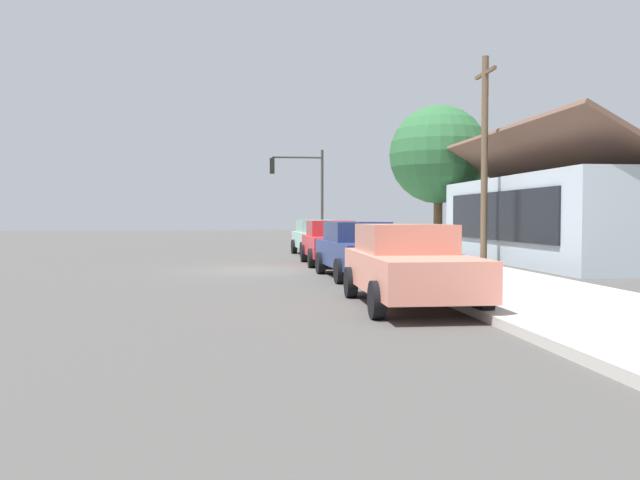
% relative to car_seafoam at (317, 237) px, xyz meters
% --- Properties ---
extents(ground_plane, '(120.00, 120.00, 0.00)m').
position_rel_car_seafoam_xyz_m(ground_plane, '(7.72, -2.82, -0.81)').
color(ground_plane, '#4C4947').
extents(sidewalk_curb, '(60.00, 4.20, 0.16)m').
position_rel_car_seafoam_xyz_m(sidewalk_curb, '(7.72, 2.78, -0.73)').
color(sidewalk_curb, beige).
rests_on(sidewalk_curb, ground).
extents(car_seafoam, '(4.73, 2.15, 1.59)m').
position_rel_car_seafoam_xyz_m(car_seafoam, '(0.00, 0.00, 0.00)').
color(car_seafoam, '#9ED1BC').
rests_on(car_seafoam, ground).
extents(car_cherry, '(4.51, 1.98, 1.59)m').
position_rel_car_seafoam_xyz_m(car_cherry, '(5.53, -0.11, -0.00)').
color(car_cherry, red).
rests_on(car_cherry, ground).
extents(car_navy, '(4.71, 2.19, 1.59)m').
position_rel_car_seafoam_xyz_m(car_navy, '(10.55, 0.01, 0.00)').
color(car_navy, navy).
rests_on(car_navy, ground).
extents(car_coral, '(4.69, 2.12, 1.59)m').
position_rel_car_seafoam_xyz_m(car_coral, '(16.29, -0.06, 0.00)').
color(car_coral, '#EA8C75').
rests_on(car_coral, ground).
extents(storefront_building, '(12.59, 6.45, 4.97)m').
position_rel_car_seafoam_xyz_m(storefront_building, '(5.69, 9.17, 0.93)').
color(storefront_building, '#ADBCC6').
rests_on(storefront_building, ground).
extents(shade_tree, '(4.85, 4.85, 7.24)m').
position_rel_car_seafoam_xyz_m(shade_tree, '(-2.29, 6.33, 3.98)').
color(shade_tree, brown).
rests_on(shade_tree, ground).
extents(traffic_light_main, '(0.37, 2.79, 5.20)m').
position_rel_car_seafoam_xyz_m(traffic_light_main, '(-4.50, -0.28, 2.68)').
color(traffic_light_main, '#383833').
rests_on(traffic_light_main, ground).
extents(utility_pole_wooden, '(1.80, 0.24, 7.50)m').
position_rel_car_seafoam_xyz_m(utility_pole_wooden, '(6.24, 5.38, 3.11)').
color(utility_pole_wooden, brown).
rests_on(utility_pole_wooden, ground).
extents(fire_hydrant_red, '(0.22, 0.22, 0.71)m').
position_rel_car_seafoam_xyz_m(fire_hydrant_red, '(3.11, 1.38, -0.32)').
color(fire_hydrant_red, red).
rests_on(fire_hydrant_red, sidewalk_curb).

